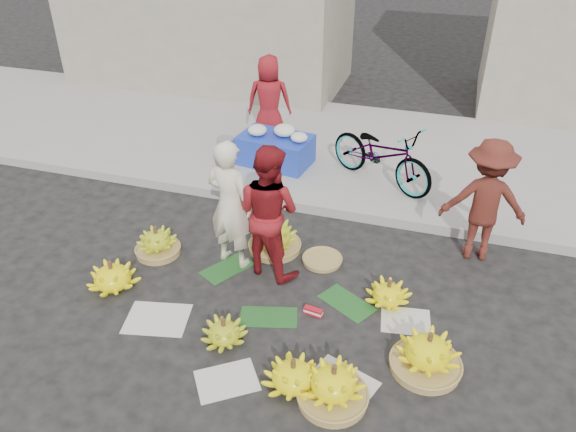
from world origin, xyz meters
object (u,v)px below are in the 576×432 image
(banana_bunch_0, at_px, (112,276))
(vendor_cream, at_px, (230,205))
(banana_bunch_4, at_px, (427,354))
(bicycle, at_px, (382,154))
(flower_table, at_px, (276,148))

(banana_bunch_0, bearing_deg, vendor_cream, 38.18)
(banana_bunch_0, height_order, vendor_cream, vendor_cream)
(banana_bunch_4, distance_m, bicycle, 3.76)
(flower_table, bearing_deg, banana_bunch_0, -96.38)
(vendor_cream, bearing_deg, flower_table, -70.26)
(banana_bunch_0, distance_m, vendor_cream, 1.66)
(banana_bunch_0, xyz_separation_m, bicycle, (2.68, 3.38, 0.45))
(vendor_cream, xyz_separation_m, flower_table, (-0.28, 2.61, -0.45))
(banana_bunch_0, bearing_deg, flower_table, 75.58)
(banana_bunch_4, bearing_deg, bicycle, 106.63)
(banana_bunch_0, relative_size, bicycle, 0.40)
(banana_bunch_4, xyz_separation_m, vendor_cream, (-2.56, 1.14, 0.64))
(banana_bunch_0, bearing_deg, bicycle, 51.64)
(banana_bunch_4, relative_size, flower_table, 0.63)
(bicycle, bearing_deg, banana_bunch_4, -133.70)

